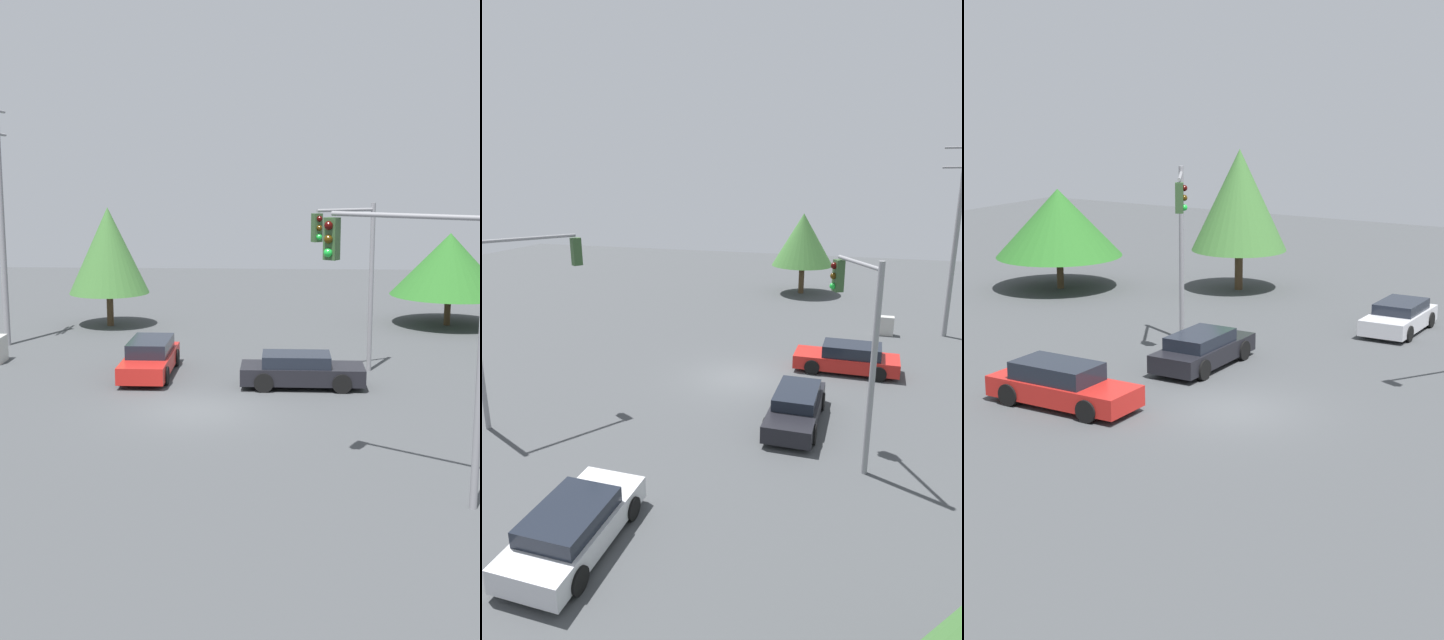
% 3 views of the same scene
% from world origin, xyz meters
% --- Properties ---
extents(ground_plane, '(80.00, 80.00, 0.00)m').
position_xyz_m(ground_plane, '(0.00, 0.00, 0.00)').
color(ground_plane, '#424447').
extents(sedan_dark, '(1.84, 4.50, 1.25)m').
position_xyz_m(sedan_dark, '(-3.19, 3.48, 0.62)').
color(sedan_dark, black).
rests_on(sedan_dark, ground_plane).
extents(sedan_silver, '(1.94, 4.17, 1.19)m').
position_xyz_m(sedan_silver, '(0.99, 11.65, 0.59)').
color(sedan_silver, silver).
rests_on(sedan_silver, ground_plane).
extents(sedan_red, '(4.79, 1.86, 1.37)m').
position_xyz_m(sedan_red, '(-4.72, -2.33, 0.66)').
color(sedan_red, red).
rests_on(sedan_red, ground_plane).
extents(traffic_signal_main, '(2.41, 3.60, 6.99)m').
position_xyz_m(traffic_signal_main, '(6.67, 5.99, 4.77)').
color(traffic_signal_main, gray).
rests_on(traffic_signal_main, ground_plane).
extents(traffic_signal_cross, '(1.65, 2.51, 6.61)m').
position_xyz_m(traffic_signal_cross, '(-5.23, 5.37, 4.43)').
color(traffic_signal_cross, gray).
rests_on(traffic_signal_cross, ground_plane).
extents(utility_pole_tall, '(2.20, 0.28, 11.00)m').
position_xyz_m(utility_pole_tall, '(-9.77, -9.70, 5.80)').
color(utility_pole_tall, gray).
rests_on(utility_pole_tall, ground_plane).
extents(electrical_cabinet, '(1.11, 0.52, 1.10)m').
position_xyz_m(electrical_cabinet, '(-6.39, -8.95, 0.55)').
color(electrical_cabinet, '#B2B2AD').
rests_on(electrical_cabinet, ground_plane).
extents(tree_behind, '(4.77, 4.77, 6.27)m').
position_xyz_m(tree_behind, '(-0.13, -18.71, 4.24)').
color(tree_behind, '#4C3823').
rests_on(tree_behind, ground_plane).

